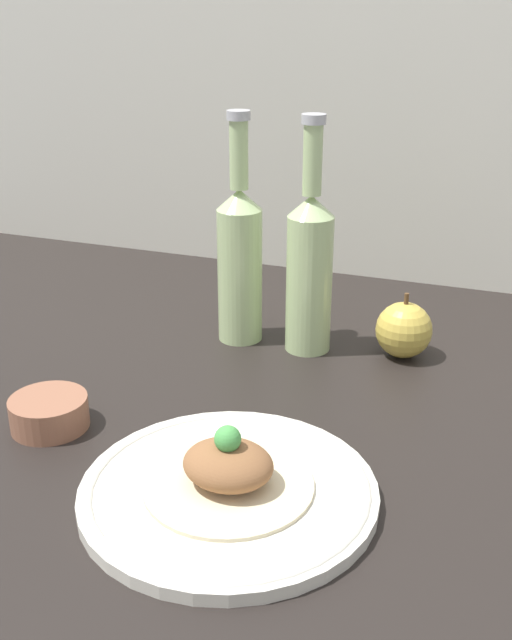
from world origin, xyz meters
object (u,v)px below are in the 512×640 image
(cider_bottle_right, at_px, (313,267))
(dipping_bowl, at_px, (49,413))
(plated_food, at_px, (228,469))
(cider_bottle_left, at_px, (240,258))
(plate, at_px, (229,490))
(apple, at_px, (404,330))

(cider_bottle_right, distance_m, dipping_bowl, 0.39)
(plated_food, height_order, dipping_bowl, plated_food)
(cider_bottle_right, relative_size, dipping_bowl, 3.62)
(cider_bottle_left, bearing_deg, plate, -70.07)
(cider_bottle_left, bearing_deg, dipping_bowl, -109.93)
(plated_food, bearing_deg, plate, -86.42)
(plate, distance_m, cider_bottle_right, 0.37)
(plate, height_order, plated_food, plated_food)
(cider_bottle_right, height_order, apple, cider_bottle_right)
(cider_bottle_left, bearing_deg, plated_food, -70.07)
(cider_bottle_right, height_order, dipping_bowl, cider_bottle_right)
(cider_bottle_left, bearing_deg, cider_bottle_right, 0.00)
(cider_bottle_left, distance_m, dipping_bowl, 0.34)
(plated_food, distance_m, dipping_bowl, 0.25)
(apple, distance_m, dipping_bowl, 0.47)
(plate, xyz_separation_m, plated_food, (-0.00, 0.00, 0.02))
(apple, bearing_deg, plated_food, -104.58)
(plate, bearing_deg, plated_food, 93.58)
(cider_bottle_right, bearing_deg, plated_food, -85.97)
(plated_food, bearing_deg, cider_bottle_left, 109.93)
(dipping_bowl, bearing_deg, cider_bottle_left, 70.07)
(plated_food, bearing_deg, cider_bottle_right, 94.03)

